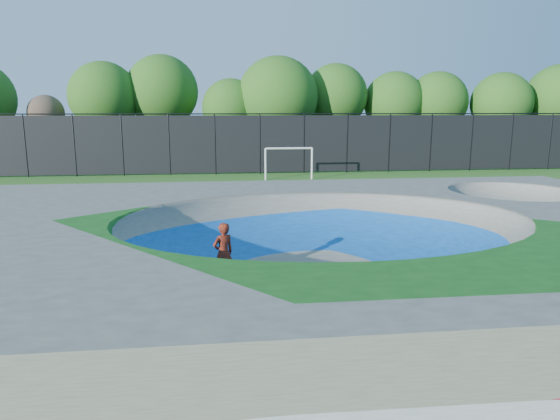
{
  "coord_description": "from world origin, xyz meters",
  "views": [
    {
      "loc": [
        -2.67,
        -12.64,
        4.28
      ],
      "look_at": [
        -0.79,
        3.0,
        1.1
      ],
      "focal_mm": 32.0,
      "sensor_mm": 36.0,
      "label": 1
    }
  ],
  "objects": [
    {
      "name": "skater",
      "position": [
        -2.65,
        -0.65,
        0.78
      ],
      "size": [
        0.68,
        0.61,
        1.56
      ],
      "primitive_type": "imported",
      "rotation": [
        0.0,
        0.0,
        3.68
      ],
      "color": "red",
      "rests_on": "ground"
    },
    {
      "name": "fence",
      "position": [
        0.0,
        21.0,
        2.1
      ],
      "size": [
        48.09,
        0.09,
        4.04
      ],
      "color": "black",
      "rests_on": "ground"
    },
    {
      "name": "treeline",
      "position": [
        -0.44,
        25.86,
        5.1
      ],
      "size": [
        53.18,
        7.88,
        8.38
      ],
      "color": "#442C22",
      "rests_on": "ground"
    },
    {
      "name": "skateboard",
      "position": [
        -2.65,
        -0.65,
        0.03
      ],
      "size": [
        0.8,
        0.53,
        0.05
      ],
      "primitive_type": "cube",
      "rotation": [
        0.0,
        0.0,
        0.44
      ],
      "color": "black",
      "rests_on": "ground"
    },
    {
      "name": "skate_deck",
      "position": [
        0.0,
        0.0,
        0.75
      ],
      "size": [
        22.0,
        14.0,
        1.5
      ],
      "primitive_type": "cube",
      "color": "gray",
      "rests_on": "ground"
    },
    {
      "name": "ground",
      "position": [
        0.0,
        0.0,
        0.0
      ],
      "size": [
        120.0,
        120.0,
        0.0
      ],
      "primitive_type": "plane",
      "color": "#2D621B",
      "rests_on": "ground"
    },
    {
      "name": "soccer_goal",
      "position": [
        1.54,
        17.91,
        1.38
      ],
      "size": [
        3.02,
        0.12,
        2.0
      ],
      "color": "silver",
      "rests_on": "ground"
    }
  ]
}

